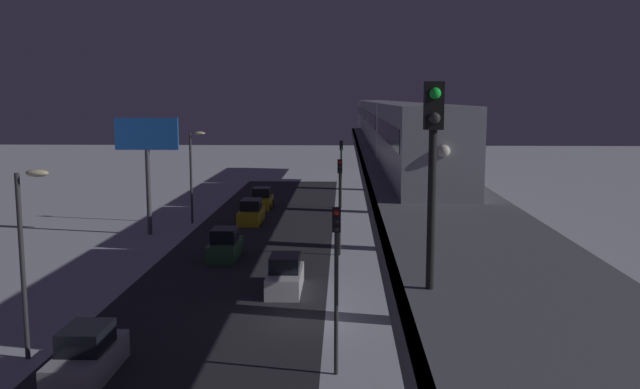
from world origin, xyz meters
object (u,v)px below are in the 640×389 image
at_px(subway_train, 383,120).
at_px(sedan_yellow_2, 251,213).
at_px(sedan_green, 225,246).
at_px(commercial_billboard, 147,145).
at_px(traffic_light_far, 341,164).
at_px(traffic_light_mid, 340,193).
at_px(traffic_light_near, 336,266).
at_px(rail_signal, 433,149).
at_px(sedan_yellow, 262,200).
at_px(sedan_silver, 87,357).
at_px(sedan_white, 285,276).

relative_size(subway_train, sedan_yellow_2, 16.07).
relative_size(subway_train, sedan_green, 17.79).
distance_m(sedan_yellow_2, commercial_billboard, 10.69).
height_order(sedan_green, traffic_light_far, traffic_light_far).
bearing_deg(traffic_light_mid, traffic_light_near, 90.00).
relative_size(rail_signal, sedan_yellow_2, 0.87).
relative_size(subway_train, traffic_light_near, 11.57).
height_order(traffic_light_mid, commercial_billboard, commercial_billboard).
bearing_deg(traffic_light_far, sedan_yellow_2, 46.94).
bearing_deg(commercial_billboard, traffic_light_far, -137.77).
xyz_separation_m(sedan_yellow, sedan_silver, (1.80, 39.78, 0.01)).
xyz_separation_m(subway_train, traffic_light_mid, (3.72, 16.21, -4.27)).
xyz_separation_m(sedan_white, traffic_light_mid, (-2.90, -8.52, 3.40)).
distance_m(sedan_yellow, sedan_white, 28.27).
xyz_separation_m(rail_signal, sedan_yellow_2, (9.45, -43.28, -8.61)).
bearing_deg(traffic_light_near, sedan_yellow, -79.17).
bearing_deg(sedan_silver, subway_train, -109.57).
relative_size(rail_signal, sedan_silver, 0.89).
bearing_deg(rail_signal, commercial_billboard, -66.48).
distance_m(sedan_silver, traffic_light_mid, 22.68).
height_order(sedan_yellow, traffic_light_far, traffic_light_far).
xyz_separation_m(rail_signal, sedan_green, (9.45, -30.44, -8.61)).
xyz_separation_m(rail_signal, traffic_light_mid, (1.95, -31.49, -5.21)).
bearing_deg(sedan_yellow_2, rail_signal, 102.31).
bearing_deg(traffic_light_near, commercial_billboard, -61.02).
relative_size(sedan_yellow, commercial_billboard, 0.45).
distance_m(sedan_green, sedan_yellow_2, 12.84).
bearing_deg(sedan_yellow, rail_signal, 100.52).
height_order(traffic_light_mid, traffic_light_far, same).
height_order(rail_signal, traffic_light_far, rail_signal).
bearing_deg(sedan_yellow_2, sedan_yellow, -90.00).
bearing_deg(traffic_light_mid, sedan_yellow_2, -57.55).
xyz_separation_m(sedan_green, traffic_light_far, (-7.50, -20.86, 3.40)).
bearing_deg(traffic_light_mid, sedan_silver, 65.50).
height_order(subway_train, traffic_light_far, subway_train).
relative_size(rail_signal, traffic_light_near, 0.62).
relative_size(traffic_light_far, commercial_billboard, 0.72).
bearing_deg(sedan_silver, sedan_yellow, -92.59).
relative_size(sedan_white, sedan_silver, 0.99).
xyz_separation_m(sedan_yellow, commercial_billboard, (7.11, 12.81, 6.04)).
bearing_deg(commercial_billboard, sedan_yellow_2, -143.63).
bearing_deg(sedan_yellow_2, sedan_silver, 86.80).
xyz_separation_m(subway_train, traffic_light_far, (3.72, -3.60, -4.27)).
bearing_deg(sedan_yellow, sedan_yellow_2, 90.00).
relative_size(sedan_green, traffic_light_far, 0.65).
height_order(traffic_light_far, commercial_billboard, commercial_billboard).
distance_m(sedan_green, traffic_light_far, 22.43).
bearing_deg(rail_signal, traffic_light_mid, -86.46).
bearing_deg(traffic_light_near, rail_signal, 99.46).
bearing_deg(commercial_billboard, sedan_white, 127.83).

